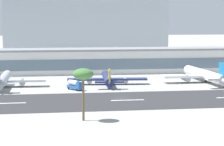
{
  "coord_description": "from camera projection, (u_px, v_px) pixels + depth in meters",
  "views": [
    {
      "loc": [
        -30.67,
        -175.57,
        28.93
      ],
      "look_at": [
        3.57,
        43.24,
        4.54
      ],
      "focal_mm": 78.83,
      "sensor_mm": 36.0,
      "label": 1
    }
  ],
  "objects": [
    {
      "name": "terminal_building",
      "position": [
        94.0,
        61.0,
        264.03
      ],
      "size": [
        192.87,
        21.16,
        13.17
      ],
      "color": "silver",
      "rests_on": "ground_plane"
    },
    {
      "name": "airliner_gold_tail_gate_1",
      "position": [
        107.0,
        79.0,
        217.07
      ],
      "size": [
        35.65,
        39.56,
        8.26
      ],
      "rotation": [
        0.0,
        0.0,
        1.48
      ],
      "color": "navy",
      "rests_on": "ground_plane"
    },
    {
      "name": "runway_centreline_dash_4",
      "position": [
        128.0,
        100.0,
        175.49
      ],
      "size": [
        12.0,
        1.2,
        0.01
      ],
      "primitive_type": "cube",
      "color": "white",
      "rests_on": "runway_strip"
    },
    {
      "name": "runway_strip",
      "position": [
        123.0,
        100.0,
        175.24
      ],
      "size": [
        800.0,
        38.92,
        0.08
      ],
      "primitive_type": "cube",
      "color": "#2D2D30",
      "rests_on": "ground_plane"
    },
    {
      "name": "airliner_blue_tail_gate_2",
      "position": [
        206.0,
        75.0,
        224.05
      ],
      "size": [
        40.55,
        51.45,
        10.74
      ],
      "rotation": [
        0.0,
        0.0,
        1.59
      ],
      "color": "silver",
      "rests_on": "ground_plane"
    },
    {
      "name": "distant_hotel_block",
      "position": [
        85.0,
        28.0,
        364.01
      ],
      "size": [
        117.68,
        36.38,
        44.47
      ],
      "primitive_type": "cube",
      "color": "#A8B2BC",
      "rests_on": "ground_plane"
    },
    {
      "name": "palm_tree_3",
      "position": [
        83.0,
        75.0,
        139.15
      ],
      "size": [
        5.91,
        5.91,
        15.04
      ],
      "color": "brown",
      "rests_on": "ground_plane"
    },
    {
      "name": "service_fuel_truck_1",
      "position": [
        75.0,
        85.0,
        200.88
      ],
      "size": [
        6.48,
        8.67,
        3.95
      ],
      "rotation": [
        0.0,
        0.0,
        5.23
      ],
      "color": "#23569E",
      "rests_on": "ground_plane"
    },
    {
      "name": "runway_centreline_dash_3",
      "position": [
        8.0,
        103.0,
        169.06
      ],
      "size": [
        12.0,
        1.2,
        0.01
      ],
      "primitive_type": "cube",
      "color": "white",
      "rests_on": "runway_strip"
    },
    {
      "name": "ground_plane",
      "position": [
        121.0,
        98.0,
        180.3
      ],
      "size": [
        1400.0,
        1400.0,
        0.0
      ],
      "primitive_type": "plane",
      "color": "#9E9E99"
    },
    {
      "name": "airliner_black_tail_gate_0",
      "position": [
        3.0,
        80.0,
        208.47
      ],
      "size": [
        36.31,
        45.67,
        9.53
      ],
      "rotation": [
        0.0,
        0.0,
        1.54
      ],
      "color": "silver",
      "rests_on": "ground_plane"
    }
  ]
}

